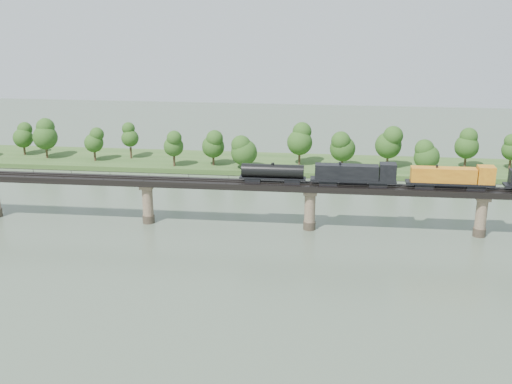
# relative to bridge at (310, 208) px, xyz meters

# --- Properties ---
(ground) EXTENTS (400.00, 400.00, 0.00)m
(ground) POSITION_rel_bridge_xyz_m (0.00, -30.00, -5.46)
(ground) COLOR #3F4E3D
(ground) RESTS_ON ground
(far_bank) EXTENTS (300.00, 24.00, 1.60)m
(far_bank) POSITION_rel_bridge_xyz_m (0.00, 55.00, -4.66)
(far_bank) COLOR #2F4E1F
(far_bank) RESTS_ON ground
(bridge) EXTENTS (236.00, 30.00, 11.50)m
(bridge) POSITION_rel_bridge_xyz_m (0.00, 0.00, 0.00)
(bridge) COLOR #473A2D
(bridge) RESTS_ON ground
(bridge_superstructure) EXTENTS (220.00, 4.90, 0.75)m
(bridge_superstructure) POSITION_rel_bridge_xyz_m (0.00, 0.00, 6.33)
(bridge_superstructure) COLOR black
(bridge_superstructure) RESTS_ON bridge
(far_treeline) EXTENTS (289.06, 17.54, 13.60)m
(far_treeline) POSITION_rel_bridge_xyz_m (-8.21, 50.52, 3.37)
(far_treeline) COLOR #382619
(far_treeline) RESTS_ON far_bank
(freight_train) EXTENTS (81.26, 3.17, 5.59)m
(freight_train) POSITION_rel_bridge_xyz_m (24.90, 0.00, 8.71)
(freight_train) COLOR black
(freight_train) RESTS_ON bridge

